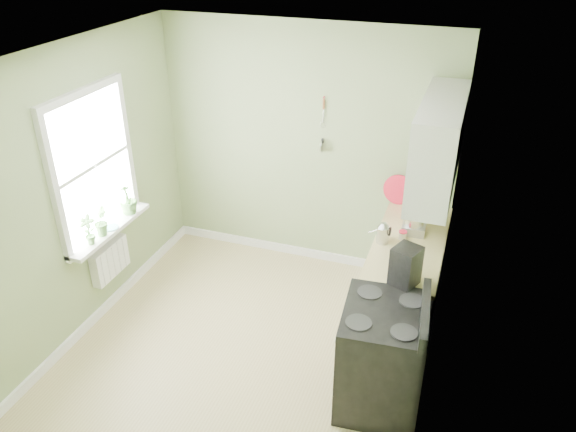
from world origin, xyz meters
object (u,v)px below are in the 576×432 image
(stove, at_px, (382,357))
(stand_mixer, at_px, (416,212))
(coffee_maker, at_px, (405,267))
(kettle, at_px, (383,233))

(stove, bearing_deg, stand_mixer, 89.29)
(stove, xyz_separation_m, coffee_maker, (0.06, 0.43, 0.60))
(coffee_maker, bearing_deg, stand_mixer, 92.68)
(stand_mixer, distance_m, coffee_maker, 0.95)
(kettle, distance_m, coffee_maker, 0.66)
(stand_mixer, height_order, coffee_maker, stand_mixer)
(stove, height_order, kettle, kettle)
(stove, distance_m, coffee_maker, 0.75)
(stand_mixer, bearing_deg, coffee_maker, -87.32)
(stove, relative_size, kettle, 5.17)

